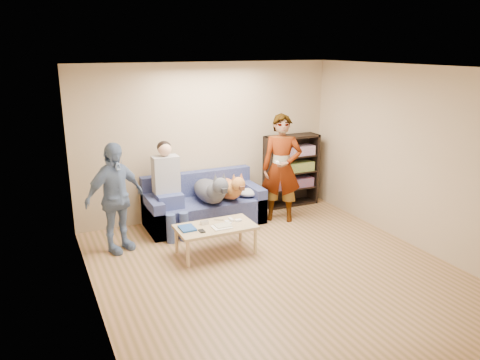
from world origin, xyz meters
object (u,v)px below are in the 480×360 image
notebook_blue (187,228)px  coffee_table (216,229)px  person_standing_right (282,168)px  dog_gray (211,190)px  dog_tan (229,188)px  person_seated (168,185)px  person_standing_left (115,198)px  camera_silver (204,223)px  bookshelf (291,169)px  sofa (203,207)px

notebook_blue → coffee_table: notebook_blue is taller
person_standing_right → coffee_table: (-1.51, -0.80, -0.52)m
dog_gray → dog_tan: size_ratio=1.09×
person_standing_right → coffee_table: bearing=-118.3°
person_seated → dog_gray: size_ratio=1.18×
dog_gray → coffee_table: 1.01m
person_seated → dog_tan: (1.00, -0.06, -0.16)m
person_seated → dog_gray: bearing=-10.6°
person_standing_right → notebook_blue: 2.10m
person_standing_left → notebook_blue: (0.83, -0.65, -0.36)m
person_standing_right → dog_tan: person_standing_right is taller
camera_silver → person_seated: (-0.24, 0.94, 0.33)m
bookshelf → notebook_blue: bearing=-150.9°
dog_tan → coffee_table: bearing=-122.7°
camera_silver → coffee_table: bearing=-45.0°
dog_tan → coffee_table: dog_tan is taller
dog_gray → bookshelf: bearing=15.4°
dog_tan → camera_silver: bearing=-130.9°
camera_silver → dog_gray: (0.42, 0.81, 0.19)m
camera_silver → notebook_blue: bearing=-166.0°
camera_silver → dog_gray: size_ratio=0.09×
coffee_table → person_standing_left: bearing=150.5°
person_standing_right → person_standing_left: 2.75m
camera_silver → bookshelf: 2.55m
person_standing_right → dog_gray: size_ratio=1.44×
camera_silver → sofa: (0.38, 1.06, -0.16)m
notebook_blue → dog_tan: (1.04, 0.95, 0.18)m
person_seated → coffee_table: 1.19m
dog_gray → coffee_table: size_ratio=1.13×
coffee_table → dog_gray: bearing=72.0°
person_standing_left → dog_gray: size_ratio=1.27×
dog_gray → person_standing_left: bearing=-171.3°
sofa → dog_gray: 0.44m
coffee_table → bookshelf: size_ratio=0.85×
person_standing_right → dog_tan: 0.93m
person_standing_right → person_standing_left: size_ratio=1.13×
notebook_blue → person_seated: (0.04, 1.01, 0.34)m
dog_tan → bookshelf: (1.42, 0.42, 0.07)m
person_standing_left → sofa: person_standing_left is taller
dog_gray → coffee_table: bearing=-108.0°
person_standing_left → person_standing_right: bearing=-22.2°
sofa → coffee_table: (-0.26, -1.18, 0.09)m
dog_tan → person_standing_left: bearing=-170.8°
person_standing_left → coffee_table: (1.23, -0.70, -0.42)m
notebook_blue → dog_tan: bearing=42.3°
person_standing_left → person_seated: 0.95m
camera_silver → coffee_table: size_ratio=0.10×
sofa → person_seated: bearing=-168.5°
bookshelf → dog_tan: bearing=-163.6°
person_standing_left → notebook_blue: person_standing_left is taller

